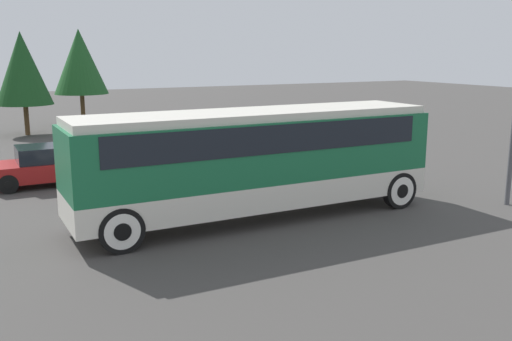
{
  "coord_description": "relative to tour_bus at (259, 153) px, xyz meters",
  "views": [
    {
      "loc": [
        -7.57,
        -14.45,
        4.86
      ],
      "look_at": [
        0.0,
        0.0,
        1.44
      ],
      "focal_mm": 40.0,
      "sensor_mm": 36.0,
      "label": 1
    }
  ],
  "objects": [
    {
      "name": "ground_plane",
      "position": [
        -0.1,
        0.0,
        -1.93
      ],
      "size": [
        120.0,
        120.0,
        0.0
      ],
      "primitive_type": "plane",
      "color": "#423F3D"
    },
    {
      "name": "tree_left",
      "position": [
        -0.28,
        24.45,
        2.25
      ],
      "size": [
        3.47,
        3.47,
        6.29
      ],
      "color": "brown",
      "rests_on": "ground_plane"
    },
    {
      "name": "tour_bus",
      "position": [
        0.0,
        0.0,
        0.0
      ],
      "size": [
        10.86,
        2.6,
        3.19
      ],
      "color": "silver",
      "rests_on": "ground_plane"
    },
    {
      "name": "parked_car_near",
      "position": [
        -4.68,
        7.44,
        -1.21
      ],
      "size": [
        4.42,
        1.97,
        1.45
      ],
      "color": "maroon",
      "rests_on": "ground_plane"
    },
    {
      "name": "tree_right",
      "position": [
        -4.12,
        21.42,
        1.95
      ],
      "size": [
        3.22,
        3.22,
        5.99
      ],
      "color": "brown",
      "rests_on": "ground_plane"
    },
    {
      "name": "parked_car_mid",
      "position": [
        0.32,
        6.99,
        -1.24
      ],
      "size": [
        4.73,
        1.97,
        1.39
      ],
      "color": "black",
      "rests_on": "ground_plane"
    }
  ]
}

